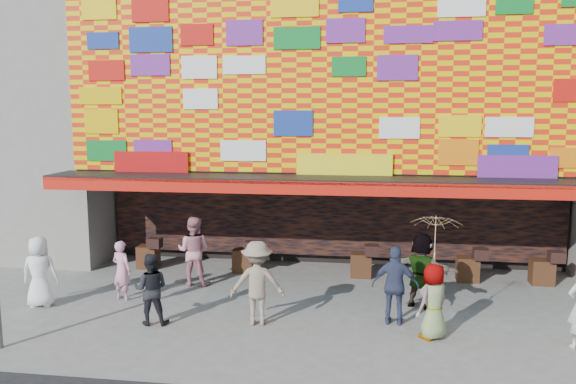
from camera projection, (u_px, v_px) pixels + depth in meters
name	position (u px, v px, depth m)	size (l,w,h in m)	color
ground	(310.00, 336.00, 12.02)	(90.00, 90.00, 0.00)	slate
shop_building	(336.00, 98.00, 19.29)	(15.20, 9.40, 10.00)	gray
ped_a	(40.00, 272.00, 13.77)	(0.86, 0.56, 1.76)	white
ped_b	(122.00, 270.00, 14.29)	(0.56, 0.37, 1.54)	pink
ped_c	(151.00, 289.00, 12.63)	(0.79, 0.62, 1.64)	black
ped_d	(257.00, 283.00, 12.62)	(1.23, 0.71, 1.91)	gray
ped_e	(395.00, 286.00, 12.61)	(1.05, 0.44, 1.80)	#353C5C
ped_f	(422.00, 270.00, 13.70)	(1.72, 0.55, 1.86)	gray
ped_g	(433.00, 301.00, 11.81)	(0.79, 0.52, 1.63)	gray
ped_i	(194.00, 251.00, 15.51)	(0.93, 0.73, 1.92)	#D08694
parasol	(436.00, 238.00, 11.62)	(1.30, 1.32, 1.91)	beige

